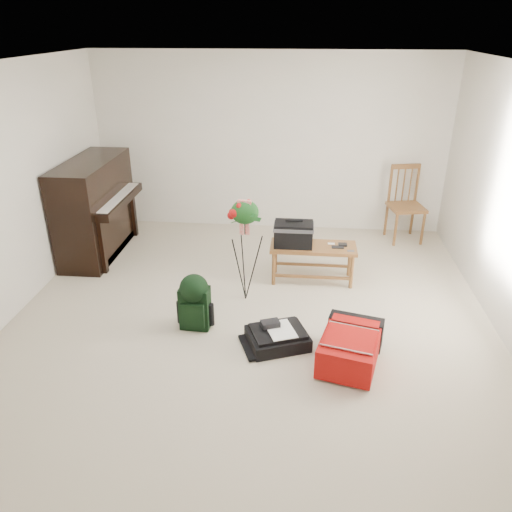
# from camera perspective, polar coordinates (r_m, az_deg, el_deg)

# --- Properties ---
(floor) EXTENTS (5.00, 5.50, 0.01)m
(floor) POSITION_cam_1_polar(r_m,az_deg,el_deg) (5.20, -0.75, -7.80)
(floor) COLOR beige
(floor) RESTS_ON ground
(ceiling) EXTENTS (5.00, 5.50, 0.01)m
(ceiling) POSITION_cam_1_polar(r_m,az_deg,el_deg) (4.37, -0.95, 20.83)
(ceiling) COLOR white
(ceiling) RESTS_ON wall_back
(wall_back) EXTENTS (5.00, 0.04, 2.50)m
(wall_back) POSITION_cam_1_polar(r_m,az_deg,el_deg) (7.27, 1.56, 12.69)
(wall_back) COLOR silver
(wall_back) RESTS_ON floor
(piano) EXTENTS (0.71, 1.50, 1.25)m
(piano) POSITION_cam_1_polar(r_m,az_deg,el_deg) (6.88, -17.79, 5.06)
(piano) COLOR black
(piano) RESTS_ON floor
(bench) EXTENTS (1.01, 0.40, 0.77)m
(bench) POSITION_cam_1_polar(r_m,az_deg,el_deg) (5.84, 5.02, 2.08)
(bench) COLOR brown
(bench) RESTS_ON floor
(dining_chair) EXTENTS (0.53, 0.53, 1.05)m
(dining_chair) POSITION_cam_1_polar(r_m,az_deg,el_deg) (7.31, 16.77, 5.63)
(dining_chair) COLOR brown
(dining_chair) RESTS_ON floor
(red_suitcase) EXTENTS (0.65, 0.84, 0.31)m
(red_suitcase) POSITION_cam_1_polar(r_m,az_deg,el_deg) (4.71, 10.65, -9.84)
(red_suitcase) COLOR #BF0810
(red_suitcase) RESTS_ON floor
(black_duffel) EXTENTS (0.67, 0.61, 0.23)m
(black_duffel) POSITION_cam_1_polar(r_m,az_deg,el_deg) (4.87, 2.47, -9.23)
(black_duffel) COLOR black
(black_duffel) RESTS_ON floor
(green_backpack) EXTENTS (0.31, 0.29, 0.59)m
(green_backpack) POSITION_cam_1_polar(r_m,az_deg,el_deg) (5.03, -7.05, -4.93)
(green_backpack) COLOR black
(green_backpack) RESTS_ON floor
(flower_stand) EXTENTS (0.43, 0.43, 1.21)m
(flower_stand) POSITION_cam_1_polar(r_m,az_deg,el_deg) (5.38, -1.24, 0.54)
(flower_stand) COLOR black
(flower_stand) RESTS_ON floor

